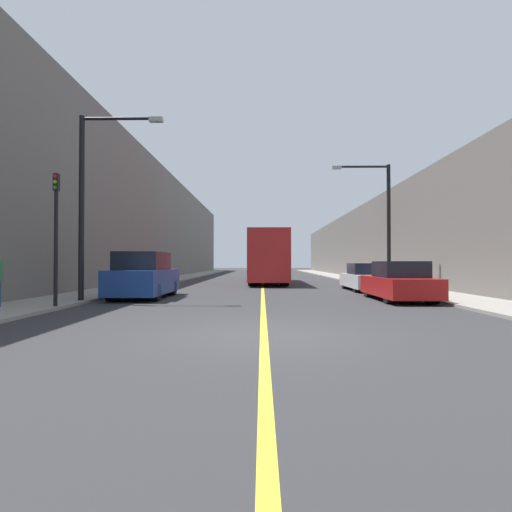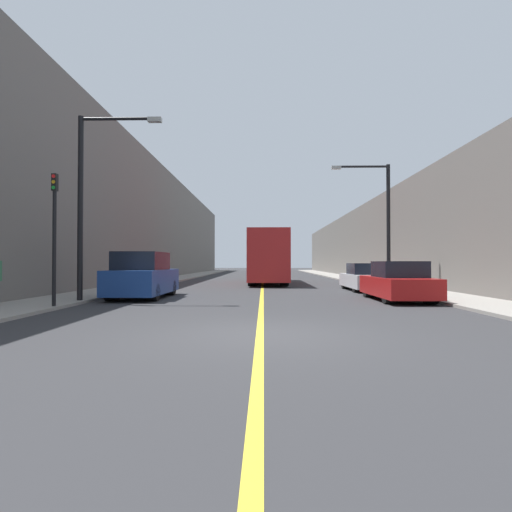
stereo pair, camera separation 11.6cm
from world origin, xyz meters
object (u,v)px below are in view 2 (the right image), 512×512
(street_lamp_left, at_px, (89,192))
(car_right_mid, at_px, (364,278))
(car_right_near, at_px, (398,283))
(bus, at_px, (268,257))
(traffic_light, at_px, (54,234))
(parked_suv_left, at_px, (143,277))
(street_lamp_right, at_px, (382,216))

(street_lamp_left, bearing_deg, car_right_mid, 29.48)
(car_right_near, relative_size, street_lamp_left, 0.65)
(car_right_mid, bearing_deg, bus, 124.17)
(car_right_near, distance_m, traffic_light, 12.47)
(parked_suv_left, distance_m, car_right_near, 10.37)
(bus, xyz_separation_m, car_right_mid, (5.05, -7.43, -1.23))
(parked_suv_left, distance_m, traffic_light, 4.64)
(street_lamp_left, bearing_deg, street_lamp_right, 27.61)
(car_right_near, bearing_deg, bus, 110.98)
(car_right_mid, distance_m, traffic_light, 14.92)
(car_right_near, xyz_separation_m, traffic_light, (-11.94, -3.16, 1.71))
(car_right_mid, bearing_deg, parked_suv_left, -156.26)
(car_right_near, distance_m, car_right_mid, 5.51)
(traffic_light, bearing_deg, car_right_mid, 35.79)
(bus, bearing_deg, traffic_light, -113.42)
(car_right_near, bearing_deg, street_lamp_left, -174.33)
(bus, xyz_separation_m, car_right_near, (4.96, -12.94, -1.20))
(street_lamp_right, bearing_deg, parked_suv_left, -158.05)
(parked_suv_left, relative_size, car_right_near, 1.04)
(bus, distance_m, car_right_mid, 9.07)
(bus, height_order, car_right_mid, bus)
(street_lamp_left, height_order, street_lamp_right, street_lamp_left)
(car_right_near, height_order, car_right_mid, car_right_near)
(street_lamp_left, relative_size, traffic_light, 1.61)
(parked_suv_left, height_order, street_lamp_right, street_lamp_right)
(street_lamp_right, bearing_deg, street_lamp_left, -152.39)
(street_lamp_right, height_order, traffic_light, street_lamp_right)
(car_right_near, bearing_deg, parked_suv_left, 174.89)
(bus, relative_size, street_lamp_right, 1.65)
(parked_suv_left, relative_size, street_lamp_right, 0.70)
(car_right_near, bearing_deg, car_right_mid, 89.11)
(car_right_mid, bearing_deg, car_right_near, -90.89)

